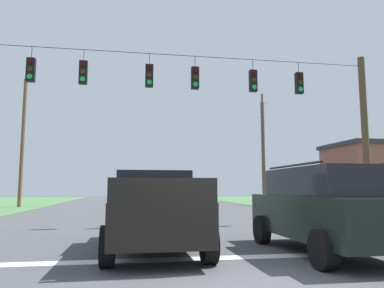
{
  "coord_description": "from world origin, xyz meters",
  "views": [
    {
      "loc": [
        -1.6,
        -5.76,
        1.53
      ],
      "look_at": [
        0.74,
        8.32,
        3.23
      ],
      "focal_mm": 34.12,
      "sensor_mm": 36.0,
      "label": 1
    }
  ],
  "objects_px": {
    "utility_pole_mid_right": "(263,150)",
    "overhead_signal_span": "(168,118)",
    "suv_black": "(326,207)",
    "pickup_truck": "(154,210)",
    "distant_car_oncoming": "(309,197)",
    "distant_car_crossing_white": "(142,197)",
    "utility_pole_near_left": "(23,140)"
  },
  "relations": [
    {
      "from": "utility_pole_mid_right",
      "to": "overhead_signal_span",
      "type": "bearing_deg",
      "value": -122.58
    },
    {
      "from": "overhead_signal_span",
      "to": "suv_black",
      "type": "distance_m",
      "value": 8.09
    },
    {
      "from": "pickup_truck",
      "to": "distant_car_oncoming",
      "type": "bearing_deg",
      "value": 52.23
    },
    {
      "from": "pickup_truck",
      "to": "distant_car_crossing_white",
      "type": "bearing_deg",
      "value": 89.08
    },
    {
      "from": "overhead_signal_span",
      "to": "distant_car_crossing_white",
      "type": "height_order",
      "value": "overhead_signal_span"
    },
    {
      "from": "overhead_signal_span",
      "to": "distant_car_crossing_white",
      "type": "bearing_deg",
      "value": 92.3
    },
    {
      "from": "utility_pole_mid_right",
      "to": "utility_pole_near_left",
      "type": "xyz_separation_m",
      "value": [
        -19.8,
        -0.29,
        0.44
      ]
    },
    {
      "from": "overhead_signal_span",
      "to": "distant_car_oncoming",
      "type": "relative_size",
      "value": 4.23
    },
    {
      "from": "distant_car_crossing_white",
      "to": "utility_pole_near_left",
      "type": "distance_m",
      "value": 10.44
    },
    {
      "from": "suv_black",
      "to": "distant_car_crossing_white",
      "type": "distance_m",
      "value": 20.7
    },
    {
      "from": "suv_black",
      "to": "distant_car_oncoming",
      "type": "height_order",
      "value": "suv_black"
    },
    {
      "from": "overhead_signal_span",
      "to": "utility_pole_near_left",
      "type": "relative_size",
      "value": 1.71
    },
    {
      "from": "utility_pole_near_left",
      "to": "distant_car_oncoming",
      "type": "bearing_deg",
      "value": -12.42
    },
    {
      "from": "overhead_signal_span",
      "to": "distant_car_crossing_white",
      "type": "xyz_separation_m",
      "value": [
        -0.55,
        13.67,
        -3.58
      ]
    },
    {
      "from": "utility_pole_near_left",
      "to": "overhead_signal_span",
      "type": "bearing_deg",
      "value": -57.13
    },
    {
      "from": "overhead_signal_span",
      "to": "utility_pole_near_left",
      "type": "bearing_deg",
      "value": 122.87
    },
    {
      "from": "overhead_signal_span",
      "to": "distant_car_oncoming",
      "type": "distance_m",
      "value": 16.04
    },
    {
      "from": "pickup_truck",
      "to": "distant_car_oncoming",
      "type": "relative_size",
      "value": 1.25
    },
    {
      "from": "distant_car_crossing_white",
      "to": "pickup_truck",
      "type": "bearing_deg",
      "value": -90.92
    },
    {
      "from": "distant_car_crossing_white",
      "to": "distant_car_oncoming",
      "type": "bearing_deg",
      "value": -14.48
    },
    {
      "from": "overhead_signal_span",
      "to": "utility_pole_near_left",
      "type": "distance_m",
      "value": 18.19
    },
    {
      "from": "distant_car_crossing_white",
      "to": "distant_car_oncoming",
      "type": "xyz_separation_m",
      "value": [
        12.09,
        -3.12,
        0.0
      ]
    },
    {
      "from": "distant_car_oncoming",
      "to": "utility_pole_mid_right",
      "type": "relative_size",
      "value": 0.44
    },
    {
      "from": "distant_car_oncoming",
      "to": "utility_pole_near_left",
      "type": "bearing_deg",
      "value": 167.58
    },
    {
      "from": "distant_car_crossing_white",
      "to": "utility_pole_near_left",
      "type": "xyz_separation_m",
      "value": [
        -9.31,
        1.59,
        4.44
      ]
    },
    {
      "from": "distant_car_oncoming",
      "to": "pickup_truck",
      "type": "bearing_deg",
      "value": -127.77
    },
    {
      "from": "utility_pole_mid_right",
      "to": "utility_pole_near_left",
      "type": "relative_size",
      "value": 0.92
    },
    {
      "from": "suv_black",
      "to": "distant_car_oncoming",
      "type": "relative_size",
      "value": 1.11
    },
    {
      "from": "pickup_truck",
      "to": "utility_pole_near_left",
      "type": "height_order",
      "value": "utility_pole_near_left"
    },
    {
      "from": "overhead_signal_span",
      "to": "pickup_truck",
      "type": "xyz_separation_m",
      "value": [
        -0.86,
        -5.44,
        -3.41
      ]
    },
    {
      "from": "pickup_truck",
      "to": "utility_pole_near_left",
      "type": "relative_size",
      "value": 0.51
    },
    {
      "from": "overhead_signal_span",
      "to": "pickup_truck",
      "type": "relative_size",
      "value": 3.39
    }
  ]
}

